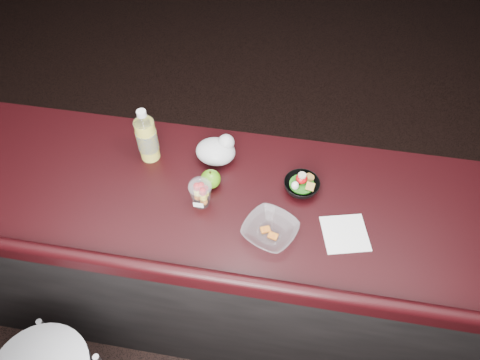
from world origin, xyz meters
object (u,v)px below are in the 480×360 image
Objects in this scene: fruit_cup at (201,192)px; snack_bowl at (301,185)px; green_apple at (211,179)px; lemonade_bottle at (147,138)px; takeout_bowl at (270,230)px.

fruit_cup is 0.39m from snack_bowl.
green_apple is at bearing -173.65° from snack_bowl.
lemonade_bottle reaches higher than snack_bowl.
fruit_cup is 0.84× the size of snack_bowl.
takeout_bowl is (-0.09, -0.22, -0.00)m from snack_bowl.
green_apple is at bearing 144.19° from takeout_bowl.
fruit_cup is at bearing -100.98° from green_apple.
green_apple is 0.35m from snack_bowl.
lemonade_bottle reaches higher than green_apple.
lemonade_bottle is 1.99× the size of fruit_cup.
lemonade_bottle is 0.33m from fruit_cup.
snack_bowl is at bearing -6.12° from lemonade_bottle.
lemonade_bottle reaches higher than takeout_bowl.
fruit_cup is (0.26, -0.20, -0.04)m from lemonade_bottle.
snack_bowl is (0.63, -0.07, -0.08)m from lemonade_bottle.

